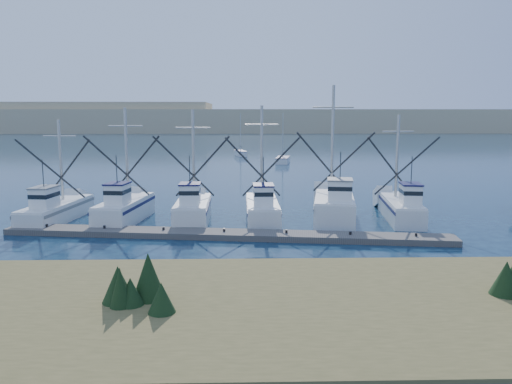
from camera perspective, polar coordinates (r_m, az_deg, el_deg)
The scene contains 7 objects.
ground at distance 27.23m, azimuth 8.16°, elevation -7.93°, with size 500.00×500.00×0.00m, color #0B1C33.
shore_bank at distance 17.55m, azimuth -13.36°, elevation -14.97°, with size 40.00×10.00×1.60m, color #4C422D.
floating_dock at distance 32.22m, azimuth -3.66°, elevation -4.86°, with size 29.01×1.93×0.39m, color #5C5652.
dune_ridge at distance 235.75m, azimuth -0.35°, elevation 8.16°, with size 360.00×60.00×10.00m, color tan.
trawler_fleet at distance 36.78m, azimuth -1.91°, elevation -1.86°, with size 28.82×8.44×10.01m.
sailboat_near at distance 81.38m, azimuth 3.08°, elevation 3.67°, with size 2.79×5.89×8.10m.
sailboat_far at distance 95.61m, azimuth -1.77°, elevation 4.45°, with size 2.53×5.45×8.10m.
Camera 1 is at (-4.47, -25.69, 7.82)m, focal length 35.00 mm.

